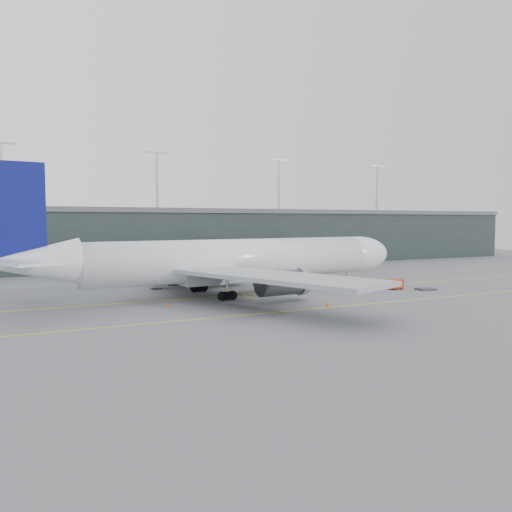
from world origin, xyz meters
name	(u,v)px	position (x,y,z in m)	size (l,w,h in m)	color
ground	(204,294)	(0.00, 0.00, 0.00)	(320.00, 320.00, 0.00)	#5D5D62
taxiline_a	(213,297)	(0.00, -4.00, 0.01)	(160.00, 0.25, 0.02)	yellow
taxiline_b	(257,314)	(0.00, -20.00, 0.01)	(160.00, 0.25, 0.02)	yellow
taxiline_lead_main	(194,279)	(5.00, 20.00, 0.01)	(0.25, 60.00, 0.02)	yellow
terminal	(130,237)	(0.00, 58.00, 7.62)	(240.00, 36.00, 29.00)	black
main_aircraft	(233,261)	(4.14, -2.68, 5.51)	(70.10, 65.63, 19.65)	white
jet_bridge	(288,252)	(28.82, 22.74, 4.88)	(18.48, 44.06, 6.52)	#2A292E
gse_cart	(395,284)	(32.09, -9.56, 0.96)	(2.53, 1.63, 1.72)	red
baggage_dolly	(426,289)	(36.18, -12.69, 0.18)	(2.97, 2.38, 0.30)	#35353A
uld_a	(156,284)	(-5.69, 8.95, 0.90)	(1.93, 1.56, 1.72)	#37373C
uld_b	(173,280)	(-1.57, 12.50, 0.99)	(2.38, 2.07, 1.88)	#37373C
uld_c	(190,281)	(0.87, 10.04, 0.95)	(2.44, 2.21, 1.81)	#37373C
cone_nose	(387,285)	(32.43, -6.98, 0.36)	(0.45, 0.45, 0.72)	red
cone_wing_stbd	(328,304)	(11.17, -19.60, 0.38)	(0.48, 0.48, 0.76)	#DB5C0C
cone_wing_port	(219,281)	(7.66, 12.44, 0.36)	(0.46, 0.46, 0.73)	orange
cone_tail	(167,306)	(-9.30, -10.76, 0.36)	(0.45, 0.45, 0.72)	#F5550D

